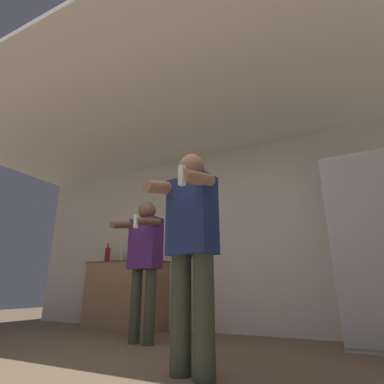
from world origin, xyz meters
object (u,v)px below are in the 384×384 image
bottle_short_whiskey (138,253)px  person_woman_foreground (191,243)px  bottle_dark_rum (122,256)px  refrigerator (369,248)px  person_man_side (144,255)px  bottle_clear_vodka (107,255)px

bottle_short_whiskey → person_woman_foreground: 2.57m
bottle_dark_rum → person_woman_foreground: size_ratio=0.17×
bottle_short_whiskey → bottle_dark_rum: bottle_short_whiskey is taller
refrigerator → person_man_side: 2.41m
refrigerator → bottle_dark_rum: size_ratio=6.95×
person_woman_foreground → bottle_dark_rum: bearing=139.9°
bottle_short_whiskey → bottle_dark_rum: (-0.32, -0.00, -0.03)m
bottle_short_whiskey → bottle_dark_rum: bearing=-180.0°
bottle_dark_rum → bottle_clear_vodka: bearing=-180.0°
bottle_dark_rum → person_woman_foreground: person_woman_foreground is taller
bottle_short_whiskey → person_woman_foreground: (1.82, -1.81, -0.20)m
refrigerator → bottle_short_whiskey: size_ratio=5.89×
refrigerator → bottle_dark_rum: refrigerator is taller
refrigerator → bottle_short_whiskey: 3.06m
refrigerator → bottle_short_whiskey: refrigerator is taller
bottle_clear_vodka → bottle_short_whiskey: bearing=0.0°
person_woman_foreground → refrigerator: bearing=53.7°
refrigerator → bottle_short_whiskey: bearing=177.6°
bottle_short_whiskey → person_man_side: person_man_side is taller
bottle_short_whiskey → bottle_clear_vodka: bearing=-180.0°
bottle_dark_rum → person_man_side: bearing=-40.3°
bottle_clear_vodka → bottle_dark_rum: 0.29m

